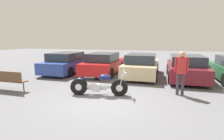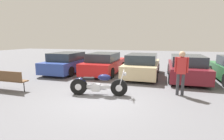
# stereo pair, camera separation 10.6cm
# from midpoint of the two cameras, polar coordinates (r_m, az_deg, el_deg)

# --- Properties ---
(ground_plane) EXTENTS (60.00, 60.00, 0.00)m
(ground_plane) POSITION_cam_midpoint_polar(r_m,az_deg,el_deg) (6.56, -3.11, -9.90)
(ground_plane) COLOR slate
(motorcycle) EXTENTS (2.31, 0.82, 1.03)m
(motorcycle) POSITION_cam_midpoint_polar(r_m,az_deg,el_deg) (7.07, -4.15, -4.92)
(motorcycle) COLOR black
(motorcycle) RESTS_ON ground_plane
(parked_car_blue) EXTENTS (1.95, 4.36, 1.37)m
(parked_car_blue) POSITION_cam_midpoint_polar(r_m,az_deg,el_deg) (12.25, -13.78, 2.27)
(parked_car_blue) COLOR #2D479E
(parked_car_blue) RESTS_ON ground_plane
(parked_car_red) EXTENTS (1.95, 4.36, 1.37)m
(parked_car_red) POSITION_cam_midpoint_polar(r_m,az_deg,el_deg) (11.49, -2.23, 2.05)
(parked_car_red) COLOR red
(parked_car_red) RESTS_ON ground_plane
(parked_car_champagne) EXTENTS (1.95, 4.36, 1.37)m
(parked_car_champagne) POSITION_cam_midpoint_polar(r_m,az_deg,el_deg) (10.78, 10.10, 1.38)
(parked_car_champagne) COLOR #C6B284
(parked_car_champagne) RESTS_ON ground_plane
(parked_car_maroon) EXTENTS (1.95, 4.36, 1.37)m
(parked_car_maroon) POSITION_cam_midpoint_polar(r_m,az_deg,el_deg) (10.65, 23.43, 0.60)
(parked_car_maroon) COLOR maroon
(parked_car_maroon) RESTS_ON ground_plane
(park_bench) EXTENTS (1.75, 0.43, 0.89)m
(park_bench) POSITION_cam_midpoint_polar(r_m,az_deg,el_deg) (8.85, -30.59, -2.38)
(park_bench) COLOR brown
(park_bench) RESTS_ON ground_plane
(person_standing) EXTENTS (0.52, 0.24, 1.78)m
(person_standing) POSITION_cam_midpoint_polar(r_m,az_deg,el_deg) (7.43, 22.05, 0.24)
(person_standing) COLOR #38383D
(person_standing) RESTS_ON ground_plane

